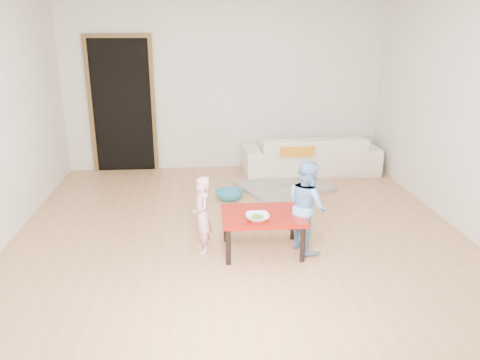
{
  "coord_description": "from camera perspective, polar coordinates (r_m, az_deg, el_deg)",
  "views": [
    {
      "loc": [
        -0.42,
        -4.93,
        2.22
      ],
      "look_at": [
        0.0,
        -0.2,
        0.65
      ],
      "focal_mm": 35.0,
      "sensor_mm": 36.0,
      "label": 1
    }
  ],
  "objects": [
    {
      "name": "bowl",
      "position": [
        4.58,
        2.15,
        -4.56
      ],
      "size": [
        0.23,
        0.23,
        0.06
      ],
      "primitive_type": "imported",
      "color": "white",
      "rests_on": "red_table"
    },
    {
      "name": "right_wall",
      "position": [
        5.8,
        25.44,
        7.42
      ],
      "size": [
        0.02,
        5.0,
        2.6
      ],
      "primitive_type": "cube",
      "color": "silver",
      "rests_on": "floor"
    },
    {
      "name": "child_pink",
      "position": [
        4.75,
        -4.67,
        -4.26
      ],
      "size": [
        0.26,
        0.33,
        0.8
      ],
      "primitive_type": "imported",
      "rotation": [
        0.0,
        0.0,
        -1.33
      ],
      "color": "pink",
      "rests_on": "floor"
    },
    {
      "name": "blanket",
      "position": [
        6.75,
        5.33,
        -0.74
      ],
      "size": [
        1.46,
        1.36,
        0.06
      ],
      "primitive_type": null,
      "rotation": [
        0.0,
        0.0,
        0.4
      ],
      "color": "#A5A091",
      "rests_on": "floor"
    },
    {
      "name": "back_wall",
      "position": [
        7.5,
        -1.88,
        11.23
      ],
      "size": [
        5.0,
        0.02,
        2.6
      ],
      "primitive_type": "cube",
      "color": "silver",
      "rests_on": "floor"
    },
    {
      "name": "basin",
      "position": [
        6.28,
        -1.3,
        -1.84
      ],
      "size": [
        0.37,
        0.37,
        0.11
      ],
      "primitive_type": "imported",
      "color": "teal",
      "rests_on": "floor"
    },
    {
      "name": "floor",
      "position": [
        5.42,
        -0.19,
        -5.87
      ],
      "size": [
        5.0,
        5.0,
        0.01
      ],
      "primitive_type": "cube",
      "color": "tan",
      "rests_on": "ground"
    },
    {
      "name": "sofa",
      "position": [
        7.44,
        8.53,
        3.16
      ],
      "size": [
        2.11,
        0.87,
        0.61
      ],
      "primitive_type": "imported",
      "rotation": [
        0.0,
        0.0,
        3.17
      ],
      "color": "beige",
      "rests_on": "floor"
    },
    {
      "name": "child_blue",
      "position": [
        4.81,
        8.17,
        -3.16
      ],
      "size": [
        0.48,
        0.55,
        0.95
      ],
      "primitive_type": "imported",
      "rotation": [
        0.0,
        0.0,
        1.88
      ],
      "color": "#65A6EA",
      "rests_on": "floor"
    },
    {
      "name": "broccoli",
      "position": [
        4.58,
        2.15,
        -4.56
      ],
      "size": [
        0.12,
        0.12,
        0.06
      ],
      "primitive_type": null,
      "color": "#2D5919",
      "rests_on": "red_table"
    },
    {
      "name": "red_table",
      "position": [
        4.82,
        2.75,
        -6.41
      ],
      "size": [
        0.84,
        0.63,
        0.41
      ],
      "primitive_type": null,
      "rotation": [
        0.0,
        0.0,
        -0.01
      ],
      "color": "#980F08",
      "rests_on": "floor"
    },
    {
      "name": "cushion",
      "position": [
        7.08,
        6.74,
        3.82
      ],
      "size": [
        0.52,
        0.47,
        0.13
      ],
      "primitive_type": "cube",
      "rotation": [
        0.0,
        0.0,
        -0.04
      ],
      "color": "orange",
      "rests_on": "sofa"
    },
    {
      "name": "doorway",
      "position": [
        7.6,
        -14.13,
        8.69
      ],
      "size": [
        1.02,
        0.08,
        2.11
      ],
      "primitive_type": null,
      "color": "brown",
      "rests_on": "back_wall"
    }
  ]
}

